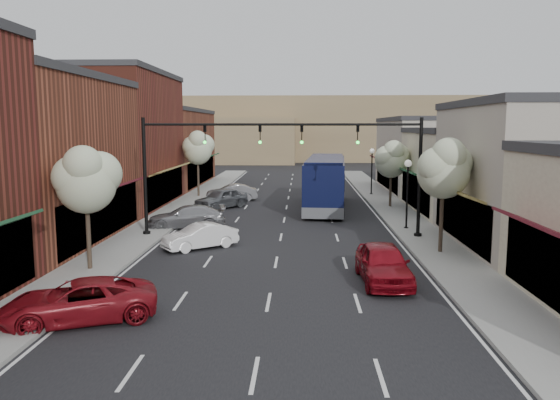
# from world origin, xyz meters

# --- Properties ---
(ground) EXTENTS (160.00, 160.00, 0.00)m
(ground) POSITION_xyz_m (0.00, 0.00, 0.00)
(ground) COLOR black
(ground) RESTS_ON ground
(sidewalk_left) EXTENTS (2.80, 73.00, 0.15)m
(sidewalk_left) POSITION_xyz_m (-8.40, 18.50, 0.07)
(sidewalk_left) COLOR gray
(sidewalk_left) RESTS_ON ground
(sidewalk_right) EXTENTS (2.80, 73.00, 0.15)m
(sidewalk_right) POSITION_xyz_m (8.40, 18.50, 0.07)
(sidewalk_right) COLOR gray
(sidewalk_right) RESTS_ON ground
(curb_left) EXTENTS (0.25, 73.00, 0.17)m
(curb_left) POSITION_xyz_m (-7.00, 18.50, 0.07)
(curb_left) COLOR gray
(curb_left) RESTS_ON ground
(curb_right) EXTENTS (0.25, 73.00, 0.17)m
(curb_right) POSITION_xyz_m (7.00, 18.50, 0.07)
(curb_right) COLOR gray
(curb_right) RESTS_ON ground
(bldg_left_midnear) EXTENTS (10.14, 14.10, 9.40)m
(bldg_left_midnear) POSITION_xyz_m (-14.23, 6.00, 4.66)
(bldg_left_midnear) COLOR brown
(bldg_left_midnear) RESTS_ON ground
(bldg_left_midfar) EXTENTS (10.14, 14.10, 10.90)m
(bldg_left_midfar) POSITION_xyz_m (-14.24, 20.00, 5.40)
(bldg_left_midfar) COLOR maroon
(bldg_left_midfar) RESTS_ON ground
(bldg_left_far) EXTENTS (10.14, 18.10, 8.40)m
(bldg_left_far) POSITION_xyz_m (-14.22, 36.00, 4.16)
(bldg_left_far) COLOR brown
(bldg_left_far) RESTS_ON ground
(bldg_right_midnear) EXTENTS (9.14, 12.10, 7.90)m
(bldg_right_midnear) POSITION_xyz_m (13.72, 6.00, 3.91)
(bldg_right_midnear) COLOR #A1988A
(bldg_right_midnear) RESTS_ON ground
(bldg_right_midfar) EXTENTS (9.14, 12.10, 6.40)m
(bldg_right_midfar) POSITION_xyz_m (13.70, 18.00, 3.17)
(bldg_right_midfar) COLOR beige
(bldg_right_midfar) RESTS_ON ground
(bldg_right_far) EXTENTS (9.14, 16.10, 7.40)m
(bldg_right_far) POSITION_xyz_m (13.71, 32.00, 3.66)
(bldg_right_far) COLOR #A1988A
(bldg_right_far) RESTS_ON ground
(hill_far) EXTENTS (120.00, 30.00, 12.00)m
(hill_far) POSITION_xyz_m (0.00, 90.00, 6.00)
(hill_far) COLOR #7A6647
(hill_far) RESTS_ON ground
(hill_near) EXTENTS (50.00, 20.00, 8.00)m
(hill_near) POSITION_xyz_m (-25.00, 78.00, 4.00)
(hill_near) COLOR #7A6647
(hill_near) RESTS_ON ground
(signal_mast_right) EXTENTS (8.22, 0.46, 7.00)m
(signal_mast_right) POSITION_xyz_m (5.62, 8.00, 4.62)
(signal_mast_right) COLOR black
(signal_mast_right) RESTS_ON ground
(signal_mast_left) EXTENTS (8.22, 0.46, 7.00)m
(signal_mast_left) POSITION_xyz_m (-5.62, 8.00, 4.62)
(signal_mast_left) COLOR black
(signal_mast_left) RESTS_ON ground
(tree_right_near) EXTENTS (2.85, 2.65, 5.95)m
(tree_right_near) POSITION_xyz_m (8.35, 3.94, 4.45)
(tree_right_near) COLOR #47382B
(tree_right_near) RESTS_ON ground
(tree_right_far) EXTENTS (2.85, 2.65, 5.43)m
(tree_right_far) POSITION_xyz_m (8.35, 19.94, 3.99)
(tree_right_far) COLOR #47382B
(tree_right_far) RESTS_ON ground
(tree_left_near) EXTENTS (2.85, 2.65, 5.69)m
(tree_left_near) POSITION_xyz_m (-8.25, -0.06, 4.22)
(tree_left_near) COLOR #47382B
(tree_left_near) RESTS_ON ground
(tree_left_far) EXTENTS (2.85, 2.65, 6.13)m
(tree_left_far) POSITION_xyz_m (-8.25, 25.94, 4.60)
(tree_left_far) COLOR #47382B
(tree_left_far) RESTS_ON ground
(lamp_post_near) EXTENTS (0.44, 0.44, 4.44)m
(lamp_post_near) POSITION_xyz_m (7.80, 10.50, 3.01)
(lamp_post_near) COLOR black
(lamp_post_near) RESTS_ON ground
(lamp_post_far) EXTENTS (0.44, 0.44, 4.44)m
(lamp_post_far) POSITION_xyz_m (7.80, 28.00, 3.01)
(lamp_post_far) COLOR black
(lamp_post_far) RESTS_ON ground
(coach_bus) EXTENTS (3.83, 13.44, 4.05)m
(coach_bus) POSITION_xyz_m (3.12, 19.78, 2.10)
(coach_bus) COLOR #0D1235
(coach_bus) RESTS_ON ground
(red_hatchback) EXTENTS (2.13, 4.91, 1.65)m
(red_hatchback) POSITION_xyz_m (4.63, -1.25, 0.82)
(red_hatchback) COLOR maroon
(red_hatchback) RESTS_ON ground
(parked_car_a) EXTENTS (5.55, 4.04, 1.40)m
(parked_car_a) POSITION_xyz_m (-6.20, -6.26, 0.70)
(parked_car_a) COLOR maroon
(parked_car_a) RESTS_ON ground
(parked_car_b) EXTENTS (4.07, 3.55, 1.33)m
(parked_car_b) POSITION_xyz_m (-4.20, 4.82, 0.67)
(parked_car_b) COLOR white
(parked_car_b) RESTS_ON ground
(parked_car_c) EXTENTS (5.28, 3.00, 1.44)m
(parked_car_c) POSITION_xyz_m (-6.20, 10.81, 0.72)
(parked_car_c) COLOR gray
(parked_car_c) RESTS_ON ground
(parked_car_d) EXTENTS (4.38, 4.91, 1.61)m
(parked_car_d) POSITION_xyz_m (-5.19, 19.22, 0.81)
(parked_car_d) COLOR #53565B
(parked_car_d) RESTS_ON ground
(parked_car_e) EXTENTS (4.65, 2.45, 1.46)m
(parked_car_e) POSITION_xyz_m (-4.94, 23.72, 0.73)
(parked_car_e) COLOR #95959A
(parked_car_e) RESTS_ON ground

